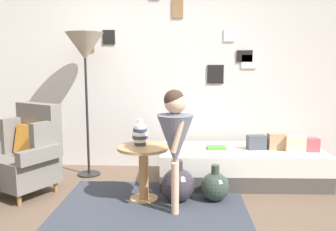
# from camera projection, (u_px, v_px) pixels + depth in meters

# --- Properties ---
(gallery_wall) EXTENTS (4.80, 0.12, 2.60)m
(gallery_wall) POSITION_uv_depth(u_px,v_px,m) (161.00, 71.00, 4.63)
(gallery_wall) COLOR silver
(gallery_wall) RESTS_ON ground
(rug) EXTENTS (1.85, 1.33, 0.01)m
(rug) POSITION_uv_depth(u_px,v_px,m) (152.00, 205.00, 3.44)
(rug) COLOR #333842
(rug) RESTS_ON ground
(armchair) EXTENTS (0.90, 0.83, 0.97)m
(armchair) POSITION_uv_depth(u_px,v_px,m) (28.00, 153.00, 3.74)
(armchair) COLOR olive
(armchair) RESTS_ON ground
(daybed) EXTENTS (1.92, 0.84, 0.40)m
(daybed) POSITION_uv_depth(u_px,v_px,m) (241.00, 165.00, 4.11)
(daybed) COLOR #4C4742
(daybed) RESTS_ON ground
(pillow_head) EXTENTS (0.20, 0.12, 0.15)m
(pillow_head) POSITION_uv_depth(u_px,v_px,m) (310.00, 145.00, 3.97)
(pillow_head) COLOR #D64C56
(pillow_head) RESTS_ON daybed
(pillow_mid) EXTENTS (0.22, 0.14, 0.18)m
(pillow_mid) POSITION_uv_depth(u_px,v_px,m) (296.00, 144.00, 3.97)
(pillow_mid) COLOR beige
(pillow_mid) RESTS_ON daybed
(pillow_back) EXTENTS (0.23, 0.14, 0.19)m
(pillow_back) POSITION_uv_depth(u_px,v_px,m) (277.00, 141.00, 4.06)
(pillow_back) COLOR tan
(pillow_back) RESTS_ON daybed
(pillow_extra) EXTENTS (0.23, 0.15, 0.17)m
(pillow_extra) POSITION_uv_depth(u_px,v_px,m) (256.00, 142.00, 4.07)
(pillow_extra) COLOR #474C56
(pillow_extra) RESTS_ON daybed
(side_table) EXTENTS (0.53, 0.53, 0.57)m
(side_table) POSITION_uv_depth(u_px,v_px,m) (144.00, 162.00, 3.53)
(side_table) COLOR tan
(side_table) RESTS_ON ground
(vase_striped) EXTENTS (0.16, 0.16, 0.27)m
(vase_striped) POSITION_uv_depth(u_px,v_px,m) (140.00, 134.00, 3.55)
(vase_striped) COLOR #2D384C
(vase_striped) RESTS_ON side_table
(floor_lamp) EXTENTS (0.46, 0.46, 1.78)m
(floor_lamp) POSITION_uv_depth(u_px,v_px,m) (85.00, 50.00, 4.18)
(floor_lamp) COLOR black
(floor_lamp) RESTS_ON ground
(person_child) EXTENTS (0.34, 0.34, 1.17)m
(person_child) POSITION_uv_depth(u_px,v_px,m) (175.00, 135.00, 3.17)
(person_child) COLOR #D8AD8E
(person_child) RESTS_ON ground
(book_on_daybed) EXTENTS (0.23, 0.18, 0.03)m
(book_on_daybed) POSITION_uv_depth(u_px,v_px,m) (216.00, 148.00, 4.09)
(book_on_daybed) COLOR #4E9134
(book_on_daybed) RESTS_ON daybed
(demijohn_near) EXTENTS (0.35, 0.35, 0.43)m
(demijohn_near) POSITION_uv_depth(u_px,v_px,m) (178.00, 185.00, 3.52)
(demijohn_near) COLOR #332D38
(demijohn_near) RESTS_ON ground
(demijohn_far) EXTENTS (0.30, 0.30, 0.38)m
(demijohn_far) POSITION_uv_depth(u_px,v_px,m) (215.00, 186.00, 3.54)
(demijohn_far) COLOR #2D3D33
(demijohn_far) RESTS_ON ground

